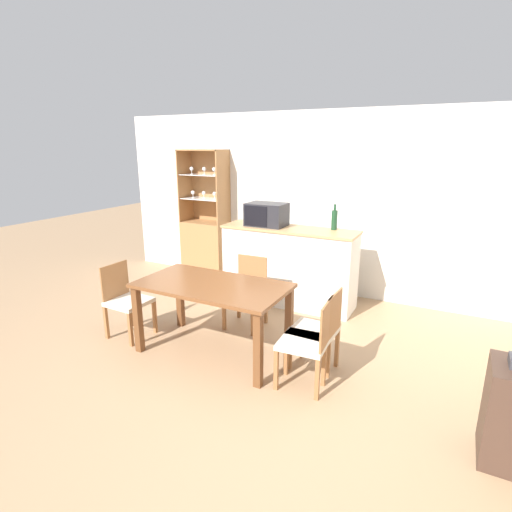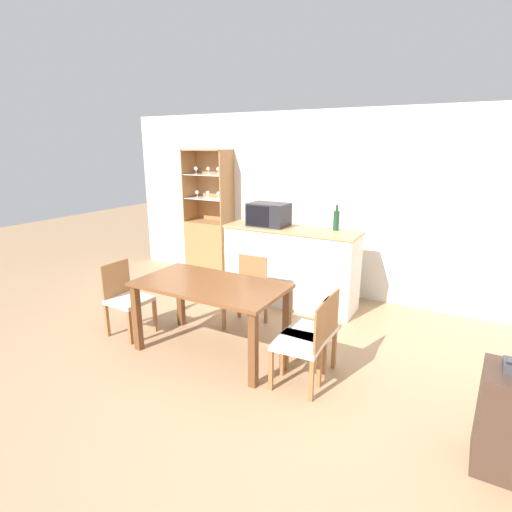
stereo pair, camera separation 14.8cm
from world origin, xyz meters
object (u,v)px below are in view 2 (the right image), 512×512
object	(u,v)px
dining_chair_side_left_near	(127,298)
microwave	(269,214)
dining_chair_side_right_far	(314,332)
wine_bottle	(336,220)
display_cabinet	(210,240)
dining_table	(210,293)
dining_chair_side_right_near	(304,343)
dining_chair_head_far	(247,292)

from	to	relation	value
dining_chair_side_left_near	microwave	xyz separation A→B (m)	(0.90, 1.72, 0.77)
dining_chair_side_left_near	microwave	world-z (taller)	microwave
dining_chair_side_right_far	wine_bottle	bearing A→B (deg)	14.38
display_cabinet	dining_table	bearing A→B (deg)	-54.29
dining_chair_side_right_near	wine_bottle	xyz separation A→B (m)	(-0.37, 1.88, 0.76)
dining_chair_side_right_far	microwave	bearing A→B (deg)	41.91
dining_chair_head_far	wine_bottle	bearing A→B (deg)	-126.63
display_cabinet	microwave	distance (m)	1.51
dining_chair_side_right_far	wine_bottle	size ratio (longest dim) A/B	2.51
display_cabinet	dining_chair_side_right_near	size ratio (longest dim) A/B	2.46
dining_table	dining_chair_side_right_far	xyz separation A→B (m)	(1.07, 0.12, -0.22)
dining_chair_head_far	microwave	world-z (taller)	microwave
dining_chair_side_right_near	microwave	world-z (taller)	microwave
display_cabinet	wine_bottle	xyz separation A→B (m)	(2.19, -0.31, 0.57)
dining_chair_side_left_near	dining_chair_side_right_far	bearing A→B (deg)	98.20
dining_table	microwave	bearing A→B (deg)	96.27
dining_chair_head_far	dining_chair_side_right_near	size ratio (longest dim) A/B	1.00
dining_chair_head_far	dining_chair_side_right_near	world-z (taller)	same
dining_chair_side_right_far	dining_chair_head_far	bearing A→B (deg)	62.44
dining_table	dining_chair_side_right_near	world-z (taller)	dining_chair_side_right_near
dining_table	wine_bottle	distance (m)	1.97
dining_chair_head_far	dining_chair_side_left_near	xyz separation A→B (m)	(-1.07, -0.85, 0.00)
dining_chair_side_left_near	wine_bottle	size ratio (longest dim) A/B	2.51
dining_table	dining_chair_head_far	bearing A→B (deg)	90.13
dining_chair_side_right_far	wine_bottle	world-z (taller)	wine_bottle
microwave	dining_chair_side_left_near	bearing A→B (deg)	-117.47
dining_table	microwave	xyz separation A→B (m)	(-0.18, 1.60, 0.55)
dining_chair_head_far	microwave	size ratio (longest dim) A/B	1.59
dining_chair_side_right_near	microwave	size ratio (longest dim) A/B	1.59
dining_chair_side_right_near	microwave	distance (m)	2.26
dining_chair_head_far	dining_chair_side_left_near	world-z (taller)	same
display_cabinet	microwave	xyz separation A→B (m)	(1.31, -0.47, 0.59)
dining_chair_side_right_far	wine_bottle	distance (m)	1.84
display_cabinet	dining_table	xyz separation A→B (m)	(1.49, -2.07, 0.04)
dining_chair_side_right_near	microwave	bearing A→B (deg)	32.50
display_cabinet	microwave	size ratio (longest dim) A/B	3.91
dining_table	microwave	size ratio (longest dim) A/B	2.92
dining_table	dining_chair_head_far	distance (m)	0.76
dining_chair_head_far	dining_chair_side_right_near	bearing A→B (deg)	139.67
microwave	dining_chair_side_right_near	bearing A→B (deg)	-54.07
dining_chair_head_far	wine_bottle	world-z (taller)	wine_bottle
dining_table	dining_chair_side_right_far	world-z (taller)	dining_chair_side_right_far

